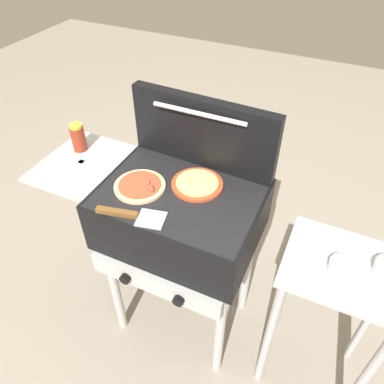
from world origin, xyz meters
name	(u,v)px	position (x,y,z in m)	size (l,w,h in m)	color
ground_plane	(184,314)	(0.00, 0.00, 0.00)	(8.00, 8.00, 0.00)	gray
grill	(178,218)	(-0.01, 0.00, 0.76)	(0.96, 0.53, 0.90)	black
grill_lid_open	(203,133)	(0.00, 0.21, 1.05)	(0.63, 0.09, 0.30)	black
pizza_cheese	(197,184)	(0.04, 0.07, 0.91)	(0.21, 0.21, 0.03)	#C64723
pizza_pepperoni	(140,186)	(-0.16, -0.04, 0.91)	(0.21, 0.21, 0.04)	beige
sauce_jar	(78,137)	(-0.54, 0.08, 0.96)	(0.06, 0.06, 0.13)	maroon
spatula	(131,215)	(-0.10, -0.20, 0.91)	(0.27, 0.11, 0.02)	#B7BABF
prep_table	(331,303)	(0.66, 0.00, 0.56)	(0.44, 0.36, 0.79)	#B2B2B7
topping_bowl_near	(343,268)	(0.64, -0.03, 0.81)	(0.10, 0.10, 0.04)	silver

